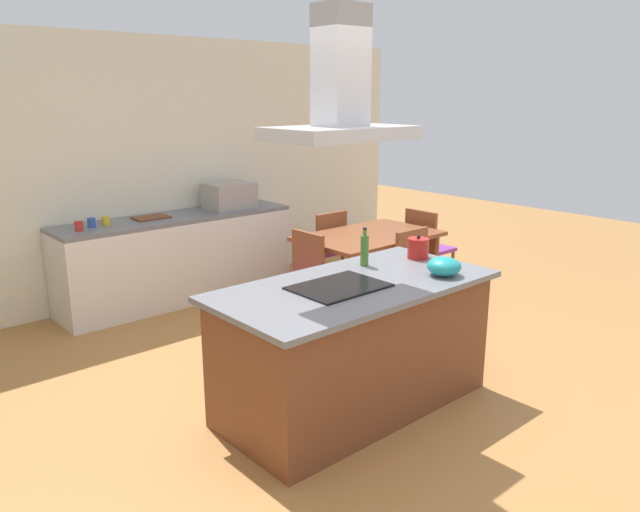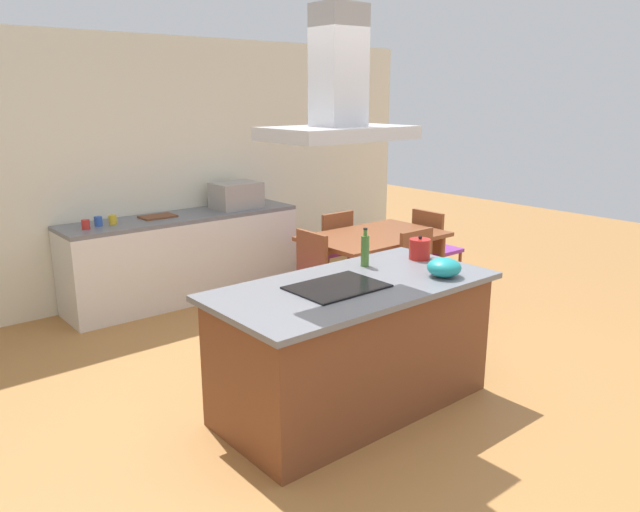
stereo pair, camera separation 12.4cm
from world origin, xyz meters
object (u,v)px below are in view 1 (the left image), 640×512
olive_oil_bottle (365,250)px  tea_kettle (418,248)px  coffee_mug_yellow (106,221)px  chair_at_left_end (299,274)px  cooktop (339,287)px  coffee_mug_blue (91,223)px  mixing_bowl (444,266)px  countertop_microwave (229,196)px  chair_facing_island (419,271)px  cutting_board (151,217)px  coffee_mug_red (79,226)px  chair_facing_back_wall (325,246)px  range_hood (341,97)px  dining_table (369,242)px  chair_at_right_end (426,243)px

olive_oil_bottle → tea_kettle: bearing=-15.2°
coffee_mug_yellow → chair_at_left_end: (1.18, -1.47, -0.44)m
cooktop → coffee_mug_blue: 2.95m
mixing_bowl → countertop_microwave: bearing=84.3°
chair_facing_island → olive_oil_bottle: bearing=-158.4°
countertop_microwave → cooktop: bearing=-110.0°
cooktop → cutting_board: (0.14, 2.93, 0.00)m
mixing_bowl → cutting_board: (-0.60, 3.21, -0.06)m
coffee_mug_red → coffee_mug_blue: same height
chair_facing_back_wall → coffee_mug_yellow: bearing=159.0°
mixing_bowl → countertop_microwave: countertop_microwave is taller
cutting_board → chair_facing_back_wall: 1.86m
range_hood → dining_table: bearing=39.1°
coffee_mug_red → coffee_mug_blue: bearing=28.0°
chair_at_left_end → cutting_board: bearing=114.8°
cooktop → tea_kettle: size_ratio=2.82×
chair_at_left_end → range_hood: range_hood is taller
mixing_bowl → coffee_mug_blue: size_ratio=2.63×
coffee_mug_blue → dining_table: bearing=-33.6°
olive_oil_bottle → chair_at_left_end: bearing=74.0°
chair_facing_back_wall → chair_facing_island: size_ratio=1.00×
coffee_mug_yellow → chair_facing_island: coffee_mug_yellow is taller
coffee_mug_yellow → chair_at_left_end: size_ratio=0.10×
mixing_bowl → chair_facing_back_wall: 2.62m
coffee_mug_blue → chair_facing_back_wall: bearing=-20.1°
cutting_board → range_hood: range_hood is taller
coffee_mug_red → chair_facing_back_wall: size_ratio=0.10×
coffee_mug_blue → mixing_bowl: bearing=-69.1°
olive_oil_bottle → chair_facing_island: size_ratio=0.32×
coffee_mug_red → chair_facing_island: size_ratio=0.10×
cooktop → tea_kettle: (0.96, 0.14, 0.07)m
coffee_mug_blue → range_hood: range_hood is taller
cutting_board → chair_facing_back_wall: bearing=-27.6°
mixing_bowl → chair_facing_island: 1.52m
dining_table → chair_facing_island: (-0.00, -0.67, -0.16)m
cutting_board → chair_facing_island: bearing=-53.4°
cutting_board → chair_at_right_end: (2.53, -1.51, -0.40)m
coffee_mug_red → coffee_mug_yellow: (0.28, 0.07, 0.00)m
dining_table → chair_facing_island: 0.68m
olive_oil_bottle → chair_facing_island: bearing=21.6°
tea_kettle → chair_at_right_end: 2.19m
cutting_board → coffee_mug_red: bearing=-172.4°
countertop_microwave → chair_at_right_end: bearing=-42.0°
chair_facing_back_wall → olive_oil_bottle: bearing=-124.4°
range_hood → mixing_bowl: bearing=-20.9°
coffee_mug_yellow → olive_oil_bottle: bearing=-72.1°
tea_kettle → coffee_mug_red: 3.12m
coffee_mug_yellow → chair_at_right_end: (3.01, -1.47, -0.44)m
chair_facing_island → range_hood: range_hood is taller
coffee_mug_red → chair_at_right_end: coffee_mug_red is taller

